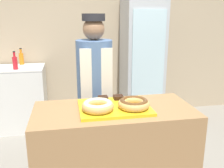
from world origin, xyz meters
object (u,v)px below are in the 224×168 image
at_px(brownie_back_left, 103,98).
at_px(baker_person, 95,91).
at_px(serving_tray, 114,107).
at_px(brownie_back_right, 118,97).
at_px(donut_chocolate_glaze, 134,103).
at_px(beverage_fridge, 142,62).
at_px(donut_light_glaze, 98,105).
at_px(chest_freezer, 10,98).
at_px(bottle_orange, 21,58).
at_px(bottle_red, 15,62).

height_order(brownie_back_left, baker_person, baker_person).
xyz_separation_m(serving_tray, brownie_back_right, (0.07, 0.16, 0.03)).
height_order(donut_chocolate_glaze, beverage_fridge, beverage_fridge).
distance_m(donut_light_glaze, chest_freezer, 2.18).
bearing_deg(donut_chocolate_glaze, bottle_orange, 119.28).
height_order(brownie_back_left, beverage_fridge, beverage_fridge).
xyz_separation_m(serving_tray, donut_chocolate_glaze, (0.14, -0.07, 0.05)).
xyz_separation_m(brownie_back_left, brownie_back_right, (0.13, 0.00, 0.00)).
bearing_deg(donut_chocolate_glaze, beverage_fridge, 71.02).
relative_size(baker_person, chest_freezer, 1.63).
height_order(serving_tray, brownie_back_right, brownie_back_right).
relative_size(donut_chocolate_glaze, bottle_orange, 1.03).
bearing_deg(donut_light_glaze, baker_person, 85.24).
distance_m(brownie_back_left, bottle_red, 1.77).
bearing_deg(donut_chocolate_glaze, donut_light_glaze, 180.00).
height_order(donut_light_glaze, donut_chocolate_glaze, same).
relative_size(brownie_back_left, baker_person, 0.05).
relative_size(brownie_back_left, chest_freezer, 0.08).
bearing_deg(chest_freezer, donut_chocolate_glaze, -54.28).
bearing_deg(bottle_orange, baker_person, -56.01).
bearing_deg(bottle_red, brownie_back_left, -56.59).
height_order(serving_tray, donut_light_glaze, donut_light_glaze).
bearing_deg(baker_person, beverage_fridge, 53.36).
relative_size(serving_tray, donut_light_glaze, 2.27).
bearing_deg(bottle_orange, serving_tray, -63.00).
xyz_separation_m(donut_chocolate_glaze, bottle_orange, (-1.16, 2.06, 0.05)).
height_order(beverage_fridge, bottle_red, beverage_fridge).
distance_m(donut_chocolate_glaze, bottle_red, 2.08).
distance_m(donut_light_glaze, beverage_fridge, 2.06).
relative_size(brownie_back_right, bottle_orange, 0.34).
relative_size(serving_tray, brownie_back_right, 6.91).
height_order(brownie_back_left, bottle_red, bottle_red).
bearing_deg(bottle_red, beverage_fridge, 4.11).
distance_m(serving_tray, brownie_back_left, 0.18).
distance_m(brownie_back_right, bottle_orange, 2.13).
xyz_separation_m(donut_light_glaze, baker_person, (0.06, 0.68, -0.09)).
height_order(baker_person, chest_freezer, baker_person).
bearing_deg(donut_chocolate_glaze, chest_freezer, 125.72).
distance_m(brownie_back_right, bottle_red, 1.85).
height_order(donut_light_glaze, chest_freezer, donut_light_glaze).
distance_m(brownie_back_left, bottle_orange, 2.06).
height_order(brownie_back_left, brownie_back_right, same).
bearing_deg(beverage_fridge, bottle_orange, 172.90).
bearing_deg(brownie_back_right, baker_person, 108.60).
bearing_deg(bottle_orange, donut_chocolate_glaze, -60.72).
bearing_deg(baker_person, brownie_back_right, -71.40).
xyz_separation_m(beverage_fridge, bottle_red, (-1.82, -0.13, 0.09)).
relative_size(serving_tray, baker_person, 0.34).
relative_size(donut_light_glaze, baker_person, 0.15).
xyz_separation_m(donut_light_glaze, donut_chocolate_glaze, (0.28, 0.00, 0.00)).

